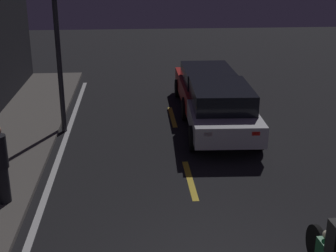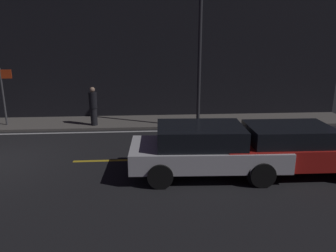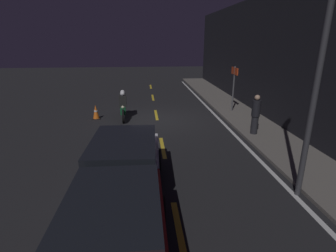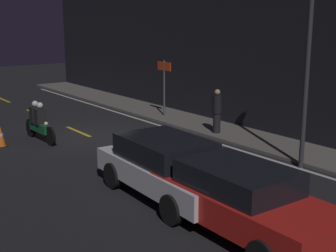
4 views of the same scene
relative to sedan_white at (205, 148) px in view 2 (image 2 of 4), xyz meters
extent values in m
cube|color=#605B56|center=(-6.43, 5.61, -0.71)|extent=(28.00, 2.06, 0.11)
cube|color=black|center=(-6.43, 6.79, 2.25)|extent=(28.00, 0.30, 6.02)
cube|color=gold|center=(-2.93, 1.20, -0.76)|extent=(2.00, 0.14, 0.01)
cube|color=gold|center=(1.57, 1.20, -0.76)|extent=(2.00, 0.14, 0.01)
cube|color=silver|center=(-6.43, 4.33, -0.76)|extent=(25.20, 0.14, 0.01)
cube|color=silver|center=(0.07, 0.00, -0.16)|extent=(4.35, 1.95, 0.55)
cube|color=black|center=(-0.15, 0.01, 0.39)|extent=(2.42, 1.69, 0.54)
cube|color=red|center=(-2.01, 0.66, -0.02)|extent=(0.07, 0.20, 0.10)
cube|color=red|center=(-2.06, -0.49, -0.02)|extent=(0.07, 0.20, 0.10)
cylinder|color=black|center=(1.43, 0.81, -0.43)|extent=(0.68, 0.21, 0.67)
cylinder|color=black|center=(1.36, -0.92, -0.43)|extent=(0.68, 0.21, 0.67)
cylinder|color=black|center=(-1.22, 0.92, -0.43)|extent=(0.68, 0.21, 0.67)
cylinder|color=black|center=(-1.29, -0.81, -0.43)|extent=(0.68, 0.21, 0.67)
cube|color=red|center=(2.57, -0.02, -0.16)|extent=(4.19, 1.78, 0.59)
cube|color=black|center=(2.36, -0.02, 0.38)|extent=(2.31, 1.58, 0.47)
cube|color=red|center=(0.52, 0.57, -0.01)|extent=(0.06, 0.20, 0.10)
cube|color=red|center=(0.51, -0.55, -0.01)|extent=(0.06, 0.20, 0.10)
cylinder|color=black|center=(3.87, 0.80, -0.45)|extent=(0.63, 0.19, 0.63)
cylinder|color=black|center=(1.29, 0.84, -0.45)|extent=(0.63, 0.19, 0.63)
cylinder|color=black|center=(1.27, -0.84, -0.45)|extent=(0.63, 0.19, 0.63)
cylinder|color=black|center=(-3.82, 5.06, -0.29)|extent=(0.28, 0.28, 0.75)
cylinder|color=black|center=(-3.82, 5.06, 0.42)|extent=(0.34, 0.34, 0.66)
sphere|color=tan|center=(-3.82, 5.06, 0.86)|extent=(0.22, 0.22, 0.22)
cylinder|color=#4C4C51|center=(-7.55, 5.38, 0.54)|extent=(0.08, 0.08, 2.40)
cube|color=red|center=(-7.55, 5.38, 1.49)|extent=(0.90, 0.05, 0.36)
cylinder|color=#333338|center=(0.51, 4.43, 1.98)|extent=(0.14, 0.14, 5.50)
camera|label=1|loc=(-12.39, 2.46, 3.92)|focal=50.00mm
camera|label=2|loc=(-1.64, -8.52, 3.09)|focal=35.00mm
camera|label=3|loc=(6.05, 0.54, 3.02)|focal=28.00mm
camera|label=4|loc=(8.66, -6.41, 3.47)|focal=50.00mm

